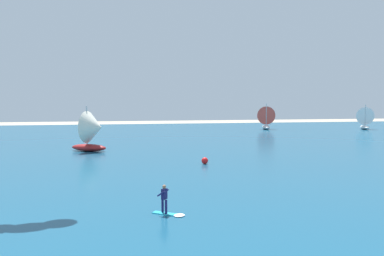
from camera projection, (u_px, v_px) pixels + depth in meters
The scene contains 6 objects.
ocean at pixel (159, 145), 57.48m from camera, with size 160.00×90.00×0.10m, color navy.
kitesurfer at pixel (167, 204), 22.91m from camera, with size 1.92×1.59×1.67m.
sailboat_leading at pixel (93, 131), 49.62m from camera, with size 4.96×4.42×5.54m.
sailboat_center_horizon at pixel (266, 117), 85.34m from camera, with size 4.12×4.72×5.32m.
sailboat_anchored_offshore at pixel (364, 118), 85.18m from camera, with size 4.04×4.56×5.12m.
marker_buoy at pixel (205, 161), 40.34m from camera, with size 0.66×0.66×0.66m, color red.
Camera 1 is at (-5.05, -6.81, 6.67)m, focal length 38.13 mm.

